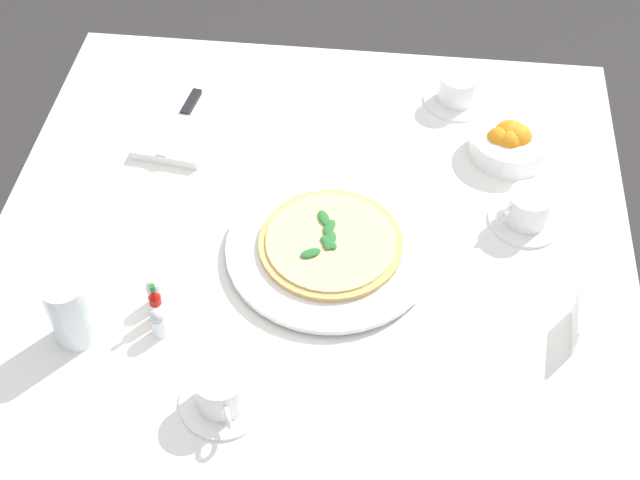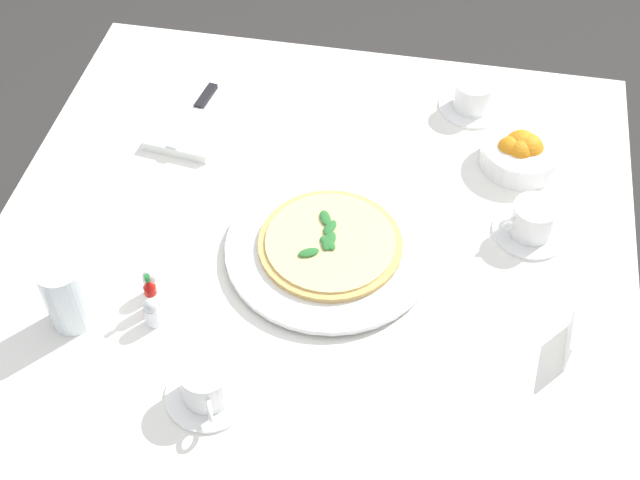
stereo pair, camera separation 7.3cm
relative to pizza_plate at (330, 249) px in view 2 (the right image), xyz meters
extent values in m
plane|color=#33302D|center=(-0.02, -0.04, -0.75)|extent=(8.00, 8.00, 0.00)
cube|color=white|center=(-0.02, -0.04, -0.02)|extent=(1.11, 1.11, 0.02)
cube|color=white|center=(-0.02, -0.59, -0.17)|extent=(1.11, 0.01, 0.28)
cube|color=white|center=(-0.02, 0.51, -0.17)|extent=(1.11, 0.01, 0.28)
cube|color=white|center=(-0.57, -0.04, -0.17)|extent=(0.01, 1.11, 0.28)
cylinder|color=brown|center=(-0.48, -0.50, -0.39)|extent=(0.06, 0.06, 0.72)
cylinder|color=brown|center=(-0.48, 0.42, -0.39)|extent=(0.06, 0.06, 0.72)
cylinder|color=white|center=(0.00, 0.00, -0.01)|extent=(0.22, 0.22, 0.01)
cylinder|color=white|center=(0.00, 0.00, 0.00)|extent=(0.36, 0.36, 0.01)
cylinder|color=#DBAD60|center=(0.00, 0.00, 0.01)|extent=(0.25, 0.25, 0.01)
cylinder|color=#F4DB8E|center=(0.00, 0.00, 0.02)|extent=(0.22, 0.22, 0.00)
ellipsoid|color=#2D7533|center=(0.00, 0.00, 0.02)|extent=(0.04, 0.02, 0.01)
ellipsoid|color=#2D7533|center=(-0.03, -0.01, 0.02)|extent=(0.04, 0.03, 0.01)
ellipsoid|color=#2D7533|center=(0.04, -0.03, 0.02)|extent=(0.03, 0.04, 0.01)
ellipsoid|color=#2D7533|center=(0.01, 0.00, 0.02)|extent=(0.04, 0.02, 0.01)
ellipsoid|color=#2D7533|center=(-0.05, -0.02, 0.02)|extent=(0.04, 0.03, 0.01)
ellipsoid|color=#2D7533|center=(0.01, 0.00, 0.02)|extent=(0.04, 0.04, 0.01)
cylinder|color=white|center=(0.31, -0.13, -0.01)|extent=(0.13, 0.13, 0.01)
cylinder|color=white|center=(0.31, -0.13, 0.03)|extent=(0.08, 0.08, 0.06)
torus|color=white|center=(0.36, -0.11, 0.03)|extent=(0.04, 0.02, 0.03)
cylinder|color=black|center=(0.31, -0.13, 0.05)|extent=(0.07, 0.07, 0.00)
cylinder|color=white|center=(-0.43, 0.21, -0.01)|extent=(0.13, 0.13, 0.01)
cylinder|color=white|center=(-0.43, 0.21, 0.02)|extent=(0.08, 0.08, 0.06)
torus|color=white|center=(-0.48, 0.22, 0.03)|extent=(0.04, 0.01, 0.03)
cylinder|color=black|center=(-0.43, 0.21, 0.05)|extent=(0.07, 0.07, 0.00)
cylinder|color=white|center=(-0.11, 0.33, -0.01)|extent=(0.13, 0.13, 0.01)
cylinder|color=white|center=(-0.11, 0.33, 0.03)|extent=(0.08, 0.08, 0.06)
torus|color=white|center=(-0.08, 0.29, 0.03)|extent=(0.02, 0.03, 0.03)
cylinder|color=black|center=(-0.11, 0.33, 0.05)|extent=(0.07, 0.07, 0.00)
cylinder|color=white|center=(0.21, -0.38, 0.05)|extent=(0.07, 0.07, 0.13)
cylinder|color=silver|center=(0.21, -0.38, 0.02)|extent=(0.06, 0.06, 0.06)
cube|color=white|center=(-0.29, -0.32, 0.00)|extent=(0.23, 0.16, 0.02)
cube|color=silver|center=(-0.24, -0.33, 0.01)|extent=(0.12, 0.04, 0.01)
cube|color=black|center=(-0.33, -0.31, 0.01)|extent=(0.08, 0.03, 0.01)
cylinder|color=white|center=(-0.28, 0.31, 0.01)|extent=(0.15, 0.15, 0.04)
sphere|color=orange|center=(-0.27, 0.31, 0.03)|extent=(0.05, 0.05, 0.05)
sphere|color=orange|center=(-0.28, 0.32, 0.02)|extent=(0.06, 0.06, 0.06)
sphere|color=orange|center=(-0.29, 0.31, 0.02)|extent=(0.06, 0.06, 0.06)
sphere|color=orange|center=(-0.28, 0.29, 0.03)|extent=(0.05, 0.05, 0.05)
cylinder|color=#B7140F|center=(0.17, -0.26, 0.02)|extent=(0.02, 0.02, 0.05)
cylinder|color=white|center=(0.17, -0.26, 0.02)|extent=(0.02, 0.02, 0.02)
cone|color=#B7140F|center=(0.17, -0.26, 0.05)|extent=(0.02, 0.02, 0.02)
cylinder|color=#1E722D|center=(0.17, -0.26, 0.07)|extent=(0.01, 0.01, 0.01)
cylinder|color=white|center=(0.20, -0.25, 0.01)|extent=(0.03, 0.03, 0.04)
cylinder|color=white|center=(0.20, -0.25, 0.00)|extent=(0.02, 0.02, 0.03)
sphere|color=silver|center=(0.20, -0.25, 0.03)|extent=(0.02, 0.02, 0.02)
cylinder|color=white|center=(0.14, -0.27, 0.01)|extent=(0.03, 0.03, 0.04)
cylinder|color=#38332D|center=(0.14, -0.27, 0.00)|extent=(0.02, 0.02, 0.03)
sphere|color=silver|center=(0.14, -0.27, 0.03)|extent=(0.02, 0.02, 0.02)
cube|color=white|center=(0.12, 0.40, 0.02)|extent=(0.09, 0.01, 0.06)
camera|label=1|loc=(0.96, 0.09, 1.12)|focal=48.74mm
camera|label=2|loc=(0.95, 0.16, 1.12)|focal=48.74mm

